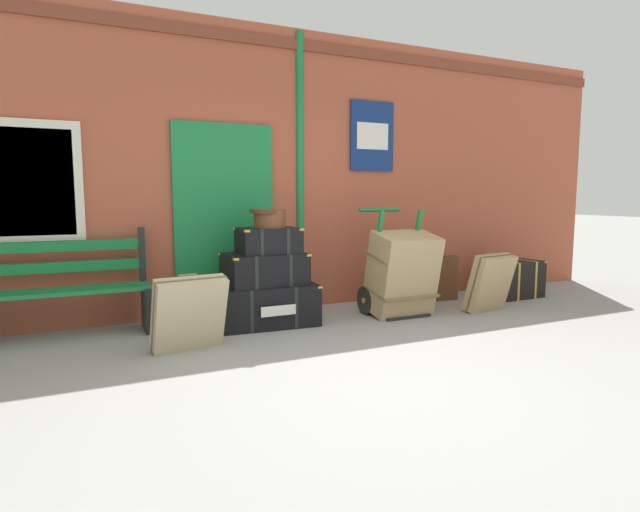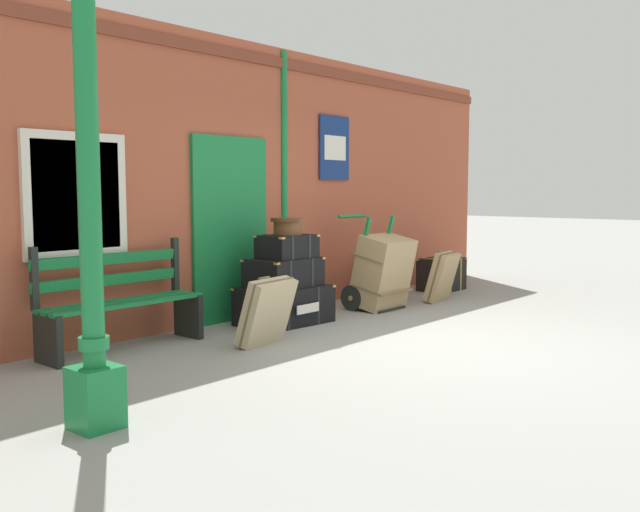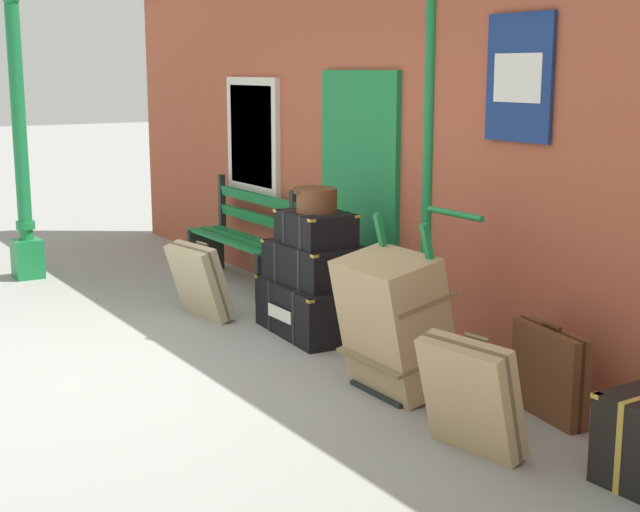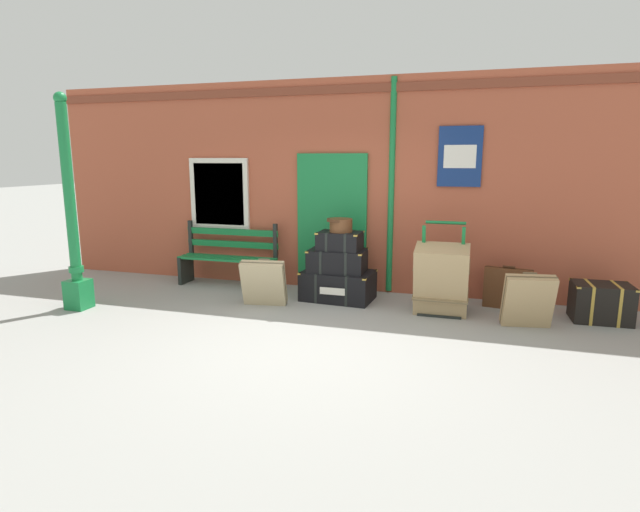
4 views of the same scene
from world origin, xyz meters
name	(u,v)px [view 3 (image 3 of 4)]	position (x,y,z in m)	size (l,w,h in m)	color
ground_plane	(102,375)	(0.00, 0.00, 0.00)	(60.00, 60.00, 0.00)	gray
brick_facade	(401,133)	(-0.02, 2.60, 1.60)	(10.40, 0.35, 3.20)	#AD5138
lamp_post	(22,173)	(-3.40, 0.38, 1.08)	(0.28, 0.28, 2.86)	#197A3D
platform_bench	(243,239)	(-2.02, 2.16, 0.44)	(1.60, 0.43, 1.01)	#197A3D
steamer_trunk_base	(316,308)	(-0.11, 1.84, 0.21)	(1.05, 0.72, 0.43)	black
steamer_trunk_middle	(315,263)	(-0.12, 1.84, 0.58)	(0.82, 0.57, 0.33)	black
steamer_trunk_top	(316,228)	(-0.08, 1.82, 0.87)	(0.62, 0.47, 0.27)	black
round_hatbox	(316,198)	(-0.08, 1.82, 1.11)	(0.36, 0.34, 0.19)	brown
porters_trolley	(415,349)	(1.36, 1.71, 0.27)	(0.71, 0.67, 1.18)	black
large_brown_trunk	(394,323)	(1.36, 1.53, 0.48)	(0.70, 0.61, 0.95)	tan
suitcase_slate	(549,373)	(2.22, 2.08, 0.28)	(0.63, 0.23, 0.60)	brown
suitcase_oxblood	(471,397)	(2.40, 1.29, 0.34)	(0.62, 0.42, 0.68)	tan
suitcase_umber	(200,281)	(-1.01, 1.22, 0.33)	(0.64, 0.42, 0.67)	tan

